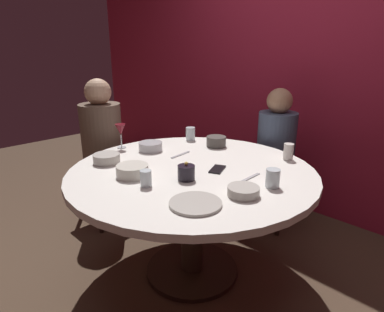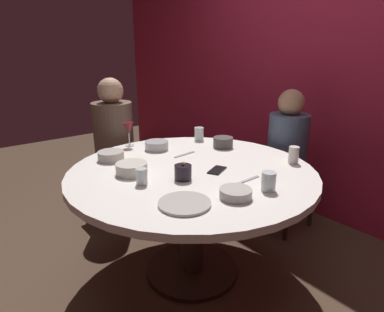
{
  "view_description": "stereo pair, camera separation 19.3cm",
  "coord_description": "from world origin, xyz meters",
  "px_view_note": "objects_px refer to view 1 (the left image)",
  "views": [
    {
      "loc": [
        1.29,
        -1.3,
        1.41
      ],
      "look_at": [
        0.0,
        0.0,
        0.81
      ],
      "focal_mm": 30.51,
      "sensor_mm": 36.0,
      "label": 1
    },
    {
      "loc": [
        1.42,
        -1.16,
        1.41
      ],
      "look_at": [
        0.0,
        0.0,
        0.81
      ],
      "focal_mm": 30.51,
      "sensor_mm": 36.0,
      "label": 2
    }
  ],
  "objects_px": {
    "dining_table": "(192,189)",
    "cup_by_left_diner": "(288,152)",
    "cup_center_front": "(190,134)",
    "dinner_plate": "(195,203)",
    "cell_phone": "(217,169)",
    "candle_holder": "(186,173)",
    "bowl_small_white": "(107,158)",
    "cup_near_candle": "(146,178)",
    "wine_glass": "(121,131)",
    "bowl_rice_portion": "(132,171)",
    "seated_diner_back": "(276,142)",
    "bowl_sauce_side": "(243,191)",
    "bowl_salad_center": "(216,141)",
    "bowl_serving_large": "(151,146)",
    "cup_by_right_diner": "(273,178)",
    "seated_diner_left": "(102,136)"
  },
  "relations": [
    {
      "from": "dining_table",
      "to": "cup_by_left_diner",
      "type": "bearing_deg",
      "value": 59.87
    },
    {
      "from": "cup_by_left_diner",
      "to": "cup_center_front",
      "type": "height_order",
      "value": "cup_by_left_diner"
    },
    {
      "from": "cup_by_left_diner",
      "to": "cup_center_front",
      "type": "xyz_separation_m",
      "value": [
        -0.79,
        -0.11,
        -0.0
      ]
    },
    {
      "from": "dinner_plate",
      "to": "cell_phone",
      "type": "relative_size",
      "value": 1.76
    },
    {
      "from": "candle_holder",
      "to": "dinner_plate",
      "type": "bearing_deg",
      "value": -36.56
    },
    {
      "from": "bowl_small_white",
      "to": "cup_near_candle",
      "type": "relative_size",
      "value": 1.91
    },
    {
      "from": "candle_holder",
      "to": "wine_glass",
      "type": "height_order",
      "value": "wine_glass"
    },
    {
      "from": "bowl_rice_portion",
      "to": "cup_center_front",
      "type": "height_order",
      "value": "cup_center_front"
    },
    {
      "from": "dining_table",
      "to": "bowl_rice_portion",
      "type": "xyz_separation_m",
      "value": [
        -0.16,
        -0.32,
        0.16
      ]
    },
    {
      "from": "dining_table",
      "to": "seated_diner_back",
      "type": "distance_m",
      "value": 0.97
    },
    {
      "from": "seated_diner_back",
      "to": "bowl_rice_portion",
      "type": "xyz_separation_m",
      "value": [
        -0.16,
        -1.28,
        0.06
      ]
    },
    {
      "from": "cell_phone",
      "to": "bowl_sauce_side",
      "type": "height_order",
      "value": "bowl_sauce_side"
    },
    {
      "from": "candle_holder",
      "to": "bowl_salad_center",
      "type": "bearing_deg",
      "value": 116.6
    },
    {
      "from": "candle_holder",
      "to": "cup_near_candle",
      "type": "xyz_separation_m",
      "value": [
        -0.09,
        -0.21,
        0.0
      ]
    },
    {
      "from": "bowl_serving_large",
      "to": "cup_by_left_diner",
      "type": "xyz_separation_m",
      "value": [
        0.79,
        0.5,
        0.02
      ]
    },
    {
      "from": "bowl_rice_portion",
      "to": "cup_by_right_diner",
      "type": "distance_m",
      "value": 0.77
    },
    {
      "from": "candle_holder",
      "to": "bowl_small_white",
      "type": "xyz_separation_m",
      "value": [
        -0.56,
        -0.16,
        -0.01
      ]
    },
    {
      "from": "cup_by_left_diner",
      "to": "cup_center_front",
      "type": "distance_m",
      "value": 0.79
    },
    {
      "from": "seated_diner_back",
      "to": "dinner_plate",
      "type": "xyz_separation_m",
      "value": [
        0.35,
        -1.29,
        0.03
      ]
    },
    {
      "from": "cup_near_candle",
      "to": "bowl_sauce_side",
      "type": "bearing_deg",
      "value": 31.51
    },
    {
      "from": "dinner_plate",
      "to": "bowl_salad_center",
      "type": "bearing_deg",
      "value": 124.93
    },
    {
      "from": "bowl_rice_portion",
      "to": "cup_center_front",
      "type": "distance_m",
      "value": 0.83
    },
    {
      "from": "dining_table",
      "to": "cup_by_right_diner",
      "type": "xyz_separation_m",
      "value": [
        0.49,
        0.1,
        0.18
      ]
    },
    {
      "from": "cell_phone",
      "to": "dining_table",
      "type": "bearing_deg",
      "value": 13.06
    },
    {
      "from": "bowl_salad_center",
      "to": "cup_by_left_diner",
      "type": "height_order",
      "value": "cup_by_left_diner"
    },
    {
      "from": "cup_by_right_diner",
      "to": "wine_glass",
      "type": "bearing_deg",
      "value": -172.54
    },
    {
      "from": "bowl_rice_portion",
      "to": "cup_center_front",
      "type": "xyz_separation_m",
      "value": [
        -0.31,
        0.77,
        0.02
      ]
    },
    {
      "from": "wine_glass",
      "to": "cell_phone",
      "type": "height_order",
      "value": "wine_glass"
    },
    {
      "from": "bowl_sauce_side",
      "to": "cup_center_front",
      "type": "xyz_separation_m",
      "value": [
        -0.9,
        0.54,
        0.03
      ]
    },
    {
      "from": "candle_holder",
      "to": "bowl_small_white",
      "type": "height_order",
      "value": "candle_holder"
    },
    {
      "from": "dinner_plate",
      "to": "bowl_salad_center",
      "type": "xyz_separation_m",
      "value": [
        -0.55,
        0.79,
        0.03
      ]
    },
    {
      "from": "bowl_salad_center",
      "to": "cup_by_left_diner",
      "type": "bearing_deg",
      "value": 10.43
    },
    {
      "from": "dinner_plate",
      "to": "cup_by_right_diner",
      "type": "height_order",
      "value": "cup_by_right_diner"
    },
    {
      "from": "seated_diner_left",
      "to": "wine_glass",
      "type": "bearing_deg",
      "value": -8.03
    },
    {
      "from": "cup_near_candle",
      "to": "cup_center_front",
      "type": "bearing_deg",
      "value": 120.52
    },
    {
      "from": "wine_glass",
      "to": "dinner_plate",
      "type": "relative_size",
      "value": 0.71
    },
    {
      "from": "dining_table",
      "to": "cell_phone",
      "type": "relative_size",
      "value": 10.49
    },
    {
      "from": "candle_holder",
      "to": "cup_by_right_diner",
      "type": "relative_size",
      "value": 1.07
    },
    {
      "from": "bowl_small_white",
      "to": "bowl_rice_portion",
      "type": "xyz_separation_m",
      "value": [
        0.3,
        -0.02,
        0.0
      ]
    },
    {
      "from": "cell_phone",
      "to": "wine_glass",
      "type": "bearing_deg",
      "value": -13.93
    },
    {
      "from": "cup_near_candle",
      "to": "bowl_serving_large",
      "type": "bearing_deg",
      "value": 139.35
    },
    {
      "from": "cup_by_left_diner",
      "to": "cell_phone",
      "type": "bearing_deg",
      "value": -113.51
    },
    {
      "from": "bowl_small_white",
      "to": "bowl_rice_portion",
      "type": "relative_size",
      "value": 0.92
    },
    {
      "from": "cell_phone",
      "to": "cup_by_left_diner",
      "type": "distance_m",
      "value": 0.51
    },
    {
      "from": "cell_phone",
      "to": "bowl_serving_large",
      "type": "bearing_deg",
      "value": -20.64
    },
    {
      "from": "cup_near_candle",
      "to": "seated_diner_back",
      "type": "bearing_deg",
      "value": 90.53
    },
    {
      "from": "seated_diner_left",
      "to": "seated_diner_back",
      "type": "xyz_separation_m",
      "value": [
        1.03,
        0.96,
        -0.04
      ]
    },
    {
      "from": "dining_table",
      "to": "cup_by_right_diner",
      "type": "height_order",
      "value": "cup_by_right_diner"
    },
    {
      "from": "dining_table",
      "to": "bowl_serving_large",
      "type": "distance_m",
      "value": 0.5
    },
    {
      "from": "bowl_small_white",
      "to": "cup_by_right_diner",
      "type": "relative_size",
      "value": 1.71
    }
  ]
}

